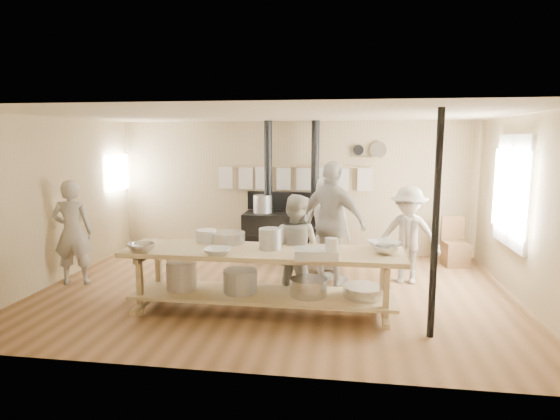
{
  "coord_description": "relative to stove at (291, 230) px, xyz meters",
  "views": [
    {
      "loc": [
        1.08,
        -6.67,
        2.27
      ],
      "look_at": [
        0.07,
        0.2,
        1.2
      ],
      "focal_mm": 30.0,
      "sensor_mm": 36.0,
      "label": 1
    }
  ],
  "objects": [
    {
      "name": "stove",
      "position": [
        0.0,
        0.0,
        0.0
      ],
      "size": [
        1.9,
        0.75,
        2.6
      ],
      "color": "black",
      "rests_on": "ground"
    },
    {
      "name": "pitcher",
      "position": [
        0.9,
        -3.35,
        0.45
      ],
      "size": [
        0.18,
        0.18,
        0.25
      ],
      "primitive_type": "cylinder",
      "rotation": [
        0.0,
        0.0,
        0.16
      ],
      "color": "white",
      "rests_on": "prep_table"
    },
    {
      "name": "bowl_white_a",
      "position": [
        -0.49,
        -3.35,
        0.37
      ],
      "size": [
        0.35,
        0.35,
        0.08
      ],
      "primitive_type": "imported",
      "rotation": [
        0.0,
        0.0,
        0.05
      ],
      "color": "white",
      "rests_on": "prep_table"
    },
    {
      "name": "support_post",
      "position": [
        2.06,
        -3.47,
        0.78
      ],
      "size": [
        0.08,
        0.08,
        2.6
      ],
      "primitive_type": "cylinder",
      "color": "black",
      "rests_on": "ground"
    },
    {
      "name": "roasting_pan",
      "position": [
        0.72,
        -3.35,
        0.39
      ],
      "size": [
        0.54,
        0.39,
        0.11
      ],
      "primitive_type": "cube",
      "rotation": [
        0.0,
        0.0,
        0.09
      ],
      "color": "#B2B2B7",
      "rests_on": "prep_table"
    },
    {
      "name": "towel_rail",
      "position": [
        0.01,
        0.28,
        1.03
      ],
      "size": [
        3.0,
        0.04,
        0.47
      ],
      "color": "tan",
      "rests_on": "ground"
    },
    {
      "name": "window_right",
      "position": [
        3.48,
        -1.52,
        0.98
      ],
      "size": [
        0.09,
        1.5,
        1.65
      ],
      "color": "beige",
      "rests_on": "ground"
    },
    {
      "name": "deep_bowl_enamel",
      "position": [
        -0.84,
        -2.69,
        0.42
      ],
      "size": [
        0.28,
        0.28,
        0.17
      ],
      "primitive_type": "cylinder",
      "rotation": [
        0.0,
        0.0,
        0.01
      ],
      "color": "white",
      "rests_on": "prep_table"
    },
    {
      "name": "bowl_steel_b",
      "position": [
        1.56,
        -2.99,
        0.38
      ],
      "size": [
        0.36,
        0.36,
        0.1
      ],
      "primitive_type": "imported",
      "rotation": [
        0.0,
        0.0,
        3.29
      ],
      "color": "silver",
      "rests_on": "prep_table"
    },
    {
      "name": "back_wall_shelf",
      "position": [
        1.47,
        0.32,
        1.48
      ],
      "size": [
        0.63,
        0.14,
        0.32
      ],
      "color": "tan",
      "rests_on": "ground"
    },
    {
      "name": "bowl_white_b",
      "position": [
        1.56,
        -2.69,
        0.38
      ],
      "size": [
        0.53,
        0.53,
        0.1
      ],
      "primitive_type": "imported",
      "rotation": [
        0.0,
        0.0,
        2.11
      ],
      "color": "white",
      "rests_on": "prep_table"
    },
    {
      "name": "chair",
      "position": [
        3.01,
        -0.23,
        -0.26
      ],
      "size": [
        0.47,
        0.47,
        0.88
      ],
      "rotation": [
        0.0,
        0.0,
        0.15
      ],
      "color": "brown",
      "rests_on": "ground"
    },
    {
      "name": "bowl_steel_a",
      "position": [
        -1.49,
        -3.34,
        0.38
      ],
      "size": [
        0.48,
        0.48,
        0.11
      ],
      "primitive_type": "imported",
      "rotation": [
        0.0,
        0.0,
        0.83
      ],
      "color": "silver",
      "rests_on": "prep_table"
    },
    {
      "name": "cook_right",
      "position": [
        0.85,
        -1.62,
        0.45
      ],
      "size": [
        1.22,
        0.97,
        1.93
      ],
      "primitive_type": "imported",
      "rotation": [
        0.0,
        0.0,
        2.62
      ],
      "color": "#A59E92",
      "rests_on": "ground"
    },
    {
      "name": "cook_center",
      "position": [
        0.73,
        -0.95,
        0.3
      ],
      "size": [
        0.83,
        0.56,
        1.64
      ],
      "primitive_type": "imported",
      "rotation": [
        0.0,
        0.0,
        3.09
      ],
      "color": "#A59E92",
      "rests_on": "ground"
    },
    {
      "name": "left_opening",
      "position": [
        -3.44,
        -0.12,
        1.08
      ],
      "size": [
        0.0,
        0.9,
        0.9
      ],
      "color": "white",
      "rests_on": "ground"
    },
    {
      "name": "room_shell",
      "position": [
        0.01,
        -2.12,
        1.1
      ],
      "size": [
        7.0,
        7.0,
        7.0
      ],
      "color": "tan",
      "rests_on": "ground"
    },
    {
      "name": "cook_by_window",
      "position": [
        2.03,
        -1.4,
        0.25
      ],
      "size": [
        1.08,
        0.73,
        1.53
      ],
      "primitive_type": "imported",
      "rotation": [
        0.0,
        0.0,
        -0.18
      ],
      "color": "#A59E92",
      "rests_on": "ground"
    },
    {
      "name": "prep_table",
      "position": [
        -0.0,
        -3.02,
        -0.0
      ],
      "size": [
        3.6,
        0.9,
        0.85
      ],
      "color": "tan",
      "rests_on": "ground"
    },
    {
      "name": "cook_left",
      "position": [
        0.37,
        -2.52,
        0.24
      ],
      "size": [
        0.87,
        0.76,
        1.52
      ],
      "primitive_type": "imported",
      "rotation": [
        0.0,
        0.0,
        2.85
      ],
      "color": "#A59E92",
      "rests_on": "ground"
    },
    {
      "name": "bucket_galv",
      "position": [
        0.1,
        -2.96,
        0.46
      ],
      "size": [
        0.33,
        0.33,
        0.27
      ],
      "primitive_type": "cylinder",
      "rotation": [
        0.0,
        0.0,
        -0.12
      ],
      "color": "gray",
      "rests_on": "prep_table"
    },
    {
      "name": "cook_far_left",
      "position": [
        -3.14,
        -2.21,
        0.3
      ],
      "size": [
        0.68,
        0.53,
        1.65
      ],
      "primitive_type": "imported",
      "rotation": [
        0.0,
        0.0,
        3.39
      ],
      "color": "#A59E92",
      "rests_on": "ground"
    },
    {
      "name": "mixing_bowl_large",
      "position": [
        -0.53,
        -2.69,
        0.4
      ],
      "size": [
        0.58,
        0.58,
        0.15
      ],
      "primitive_type": "cylinder",
      "rotation": [
        0.0,
        0.0,
        -0.31
      ],
      "color": "silver",
      "rests_on": "prep_table"
    },
    {
      "name": "ground",
      "position": [
        0.01,
        -2.12,
        -0.52
      ],
      "size": [
        7.0,
        7.0,
        0.0
      ],
      "primitive_type": "plane",
      "color": "brown",
      "rests_on": "ground"
    }
  ]
}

